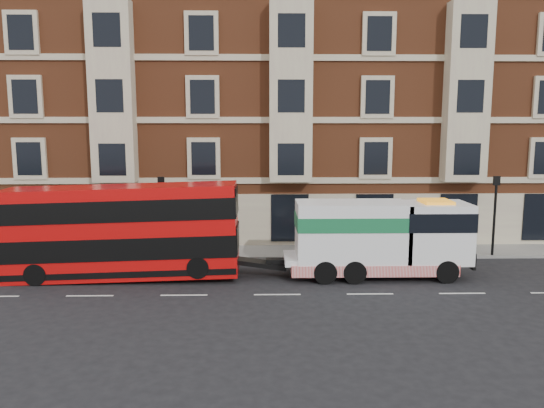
# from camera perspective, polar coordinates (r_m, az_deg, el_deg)

# --- Properties ---
(ground) EXTENTS (120.00, 120.00, 0.00)m
(ground) POSITION_cam_1_polar(r_m,az_deg,el_deg) (23.06, 0.58, -9.73)
(ground) COLOR black
(ground) RESTS_ON ground
(sidewalk) EXTENTS (90.00, 3.00, 0.15)m
(sidewalk) POSITION_cam_1_polar(r_m,az_deg,el_deg) (30.26, 0.14, -5.16)
(sidewalk) COLOR slate
(sidewalk) RESTS_ON ground
(victorian_terrace) EXTENTS (45.00, 12.00, 20.40)m
(victorian_terrace) POSITION_cam_1_polar(r_m,az_deg,el_deg) (37.03, 0.67, 12.90)
(victorian_terrace) COLOR brown
(victorian_terrace) RESTS_ON ground
(lamp_post_west) EXTENTS (0.35, 0.15, 4.35)m
(lamp_post_west) POSITION_cam_1_polar(r_m,az_deg,el_deg) (28.95, -11.75, -0.70)
(lamp_post_west) COLOR black
(lamp_post_west) RESTS_ON sidewalk
(lamp_post_east) EXTENTS (0.35, 0.15, 4.35)m
(lamp_post_east) POSITION_cam_1_polar(r_m,az_deg,el_deg) (31.16, 22.85, -0.55)
(lamp_post_east) COLOR black
(lamp_post_east) RESTS_ON sidewalk
(double_decker_bus) EXTENTS (10.87, 2.50, 4.40)m
(double_decker_bus) POSITION_cam_1_polar(r_m,az_deg,el_deg) (25.88, -15.86, -2.70)
(double_decker_bus) COLOR red
(double_decker_bus) RESTS_ON ground
(tow_truck) EXTENTS (8.70, 2.57, 3.63)m
(tow_truck) POSITION_cam_1_polar(r_m,az_deg,el_deg) (25.72, 11.20, -3.54)
(tow_truck) COLOR white
(tow_truck) RESTS_ON ground
(pedestrian) EXTENTS (0.82, 0.71, 1.89)m
(pedestrian) POSITION_cam_1_polar(r_m,az_deg,el_deg) (31.80, -20.90, -3.17)
(pedestrian) COLOR black
(pedestrian) RESTS_ON sidewalk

